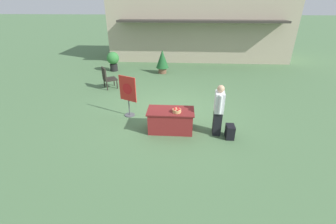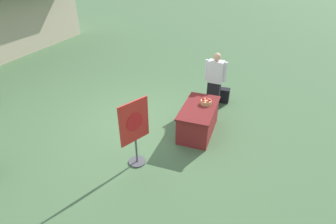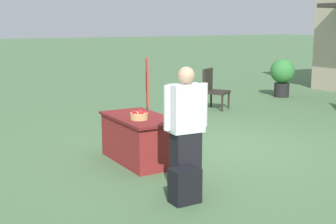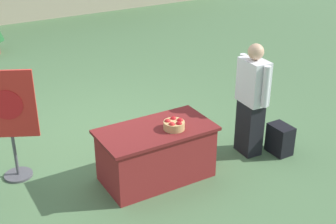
{
  "view_description": "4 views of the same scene",
  "coord_description": "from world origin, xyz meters",
  "px_view_note": "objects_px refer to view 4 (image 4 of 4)",
  "views": [
    {
      "loc": [
        0.51,
        -7.41,
        3.73
      ],
      "look_at": [
        0.08,
        -1.0,
        0.5
      ],
      "focal_mm": 24.0,
      "sensor_mm": 36.0,
      "label": 1
    },
    {
      "loc": [
        -5.09,
        -2.37,
        3.73
      ],
      "look_at": [
        -0.14,
        -0.62,
        0.62
      ],
      "focal_mm": 28.0,
      "sensor_mm": 36.0,
      "label": 2
    },
    {
      "loc": [
        6.41,
        -4.44,
        2.1
      ],
      "look_at": [
        -0.32,
        -0.49,
        0.61
      ],
      "focal_mm": 50.0,
      "sensor_mm": 36.0,
      "label": 3
    },
    {
      "loc": [
        -2.25,
        -5.71,
        3.36
      ],
      "look_at": [
        0.71,
        -0.68,
        0.55
      ],
      "focal_mm": 50.0,
      "sensor_mm": 36.0,
      "label": 4
    }
  ],
  "objects_px": {
    "apple_basket": "(174,124)",
    "display_table": "(156,153)",
    "backpack": "(280,139)",
    "poster_board": "(9,119)",
    "person_visitor": "(252,100)"
  },
  "relations": [
    {
      "from": "apple_basket",
      "to": "display_table",
      "type": "bearing_deg",
      "value": 148.53
    },
    {
      "from": "display_table",
      "to": "backpack",
      "type": "bearing_deg",
      "value": -10.35
    },
    {
      "from": "display_table",
      "to": "poster_board",
      "type": "xyz_separation_m",
      "value": [
        -1.52,
        0.93,
        0.47
      ]
    },
    {
      "from": "backpack",
      "to": "poster_board",
      "type": "relative_size",
      "value": 0.29
    },
    {
      "from": "person_visitor",
      "to": "poster_board",
      "type": "bearing_deg",
      "value": -15.5
    },
    {
      "from": "display_table",
      "to": "person_visitor",
      "type": "bearing_deg",
      "value": -3.47
    },
    {
      "from": "apple_basket",
      "to": "person_visitor",
      "type": "xyz_separation_m",
      "value": [
        1.23,
        0.03,
        0.04
      ]
    },
    {
      "from": "person_visitor",
      "to": "poster_board",
      "type": "distance_m",
      "value": 3.12
    },
    {
      "from": "backpack",
      "to": "person_visitor",
      "type": "bearing_deg",
      "value": 146.47
    },
    {
      "from": "display_table",
      "to": "person_visitor",
      "type": "height_order",
      "value": "person_visitor"
    },
    {
      "from": "poster_board",
      "to": "apple_basket",
      "type": "bearing_deg",
      "value": 84.63
    },
    {
      "from": "apple_basket",
      "to": "backpack",
      "type": "distance_m",
      "value": 1.7
    },
    {
      "from": "person_visitor",
      "to": "poster_board",
      "type": "xyz_separation_m",
      "value": [
        -2.95,
        1.01,
        0.03
      ]
    },
    {
      "from": "apple_basket",
      "to": "person_visitor",
      "type": "distance_m",
      "value": 1.23
    },
    {
      "from": "apple_basket",
      "to": "poster_board",
      "type": "height_order",
      "value": "poster_board"
    }
  ]
}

